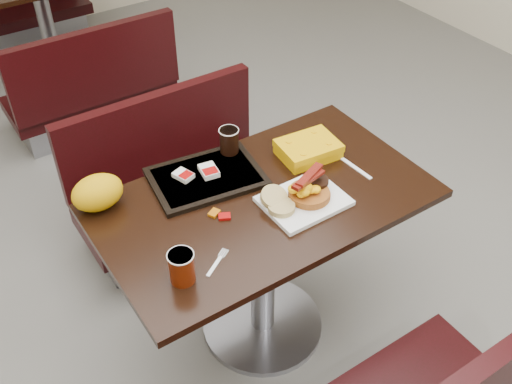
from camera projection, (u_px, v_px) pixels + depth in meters
floor at (262, 326)px, 2.64m from camera, size 6.00×7.00×0.01m
table_near at (263, 268)px, 2.40m from camera, size 1.20×0.70×0.75m
bench_near_n at (181, 179)px, 2.85m from camera, size 1.00×0.46×0.72m
table_far at (48, 29)px, 4.05m from camera, size 1.20×0.70×0.75m
bench_far_s at (87, 74)px, 3.61m from camera, size 1.00×0.46×0.72m
platter at (304, 201)px, 2.13m from camera, size 0.29×0.23×0.02m
pancake_stack at (309, 193)px, 2.13m from camera, size 0.16×0.16×0.03m
sausage_patty at (317, 181)px, 2.14m from camera, size 0.09×0.09×0.01m
scrambled_eggs at (305, 189)px, 2.08m from camera, size 0.11×0.10×0.05m
bacon_strips at (308, 179)px, 2.07m from camera, size 0.18×0.12×0.01m
muffin_bottom at (281, 207)px, 2.08m from camera, size 0.11×0.11×0.02m
muffin_top at (274, 197)px, 2.10m from camera, size 0.11×0.11×0.06m
coffee_cup_near at (182, 267)px, 1.83m from camera, size 0.08×0.08×0.11m
fork at (214, 266)px, 1.90m from camera, size 0.12×0.09×0.00m
knife at (354, 167)px, 2.29m from camera, size 0.03×0.19×0.00m
condiment_syrup at (214, 213)px, 2.09m from camera, size 0.05×0.05×0.01m
condiment_ketchup at (225, 216)px, 2.07m from camera, size 0.05×0.05×0.01m
tray at (206, 177)px, 2.23m from camera, size 0.44×0.34×0.02m
hashbrown_sleeve_left at (183, 175)px, 2.21m from camera, size 0.07×0.08×0.02m
hashbrown_sleeve_right at (209, 171)px, 2.23m from camera, size 0.07×0.09×0.02m
coffee_cup_far at (229, 141)px, 2.30m from camera, size 0.08×0.08×0.10m
clamshell at (308, 149)px, 2.33m from camera, size 0.24×0.19×0.06m
paper_bag at (97, 193)px, 2.08m from camera, size 0.21×0.17×0.13m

